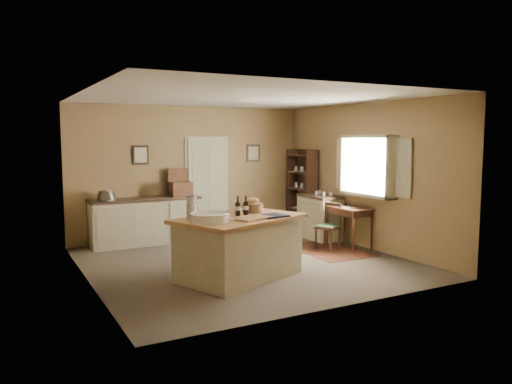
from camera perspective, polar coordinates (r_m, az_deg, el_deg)
ground at (r=8.35m, az=-1.16°, el=-8.03°), size 5.00×5.00×0.00m
wall_back at (r=10.41m, az=-7.45°, el=2.28°), size 5.00×0.10×2.70m
wall_front at (r=6.02m, az=9.69°, el=-0.60°), size 5.00×0.10×2.70m
wall_left at (r=7.34m, az=-18.84°, el=0.37°), size 0.10×5.00×2.70m
wall_right at (r=9.52m, az=12.35°, el=1.82°), size 0.10×5.00×2.70m
ceiling at (r=8.12m, az=-1.20°, el=10.77°), size 5.00×5.00×0.00m
door at (r=10.53m, az=-5.59°, el=0.74°), size 0.97×0.06×2.11m
framed_prints at (r=10.44m, az=-6.40°, el=4.34°), size 2.82×0.02×0.38m
window at (r=9.31m, az=12.82°, el=2.95°), size 0.25×1.99×1.12m
work_island at (r=7.36m, az=-2.01°, el=-6.13°), size 2.12×1.76×1.20m
sideboard at (r=9.90m, az=-12.46°, el=-3.08°), size 2.11×0.60×1.18m
rug at (r=9.31m, az=8.35°, el=-6.58°), size 1.13×1.62×0.01m
writing_desk at (r=9.46m, az=10.61°, el=-2.34°), size 0.52×0.84×0.82m
desk_chair at (r=9.31m, az=8.22°, el=-4.00°), size 0.51×0.51×0.83m
right_cabinet at (r=10.23m, az=7.29°, el=-2.82°), size 0.54×0.96×0.99m
shelving_unit at (r=10.94m, az=5.41°, el=0.12°), size 0.31×0.81×1.80m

